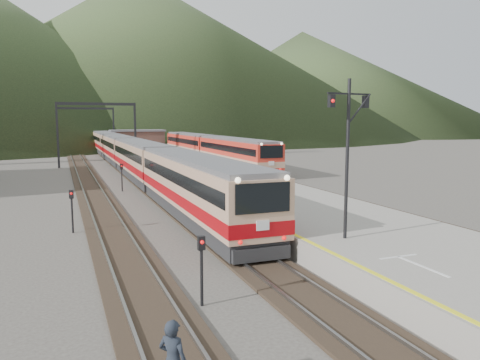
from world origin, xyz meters
name	(u,v)px	position (x,y,z in m)	size (l,w,h in m)	color
track_main	(141,179)	(0.00, 40.00, 0.07)	(2.60, 200.00, 0.23)	black
track_far	(88,182)	(-5.00, 40.00, 0.07)	(2.60, 200.00, 0.23)	black
track_second	(250,174)	(11.50, 40.00, 0.07)	(2.60, 200.00, 0.23)	black
platform	(202,175)	(5.60, 38.00, 0.50)	(8.00, 100.00, 1.00)	gray
gantry_near	(97,122)	(-2.85, 55.00, 5.59)	(9.55, 0.25, 8.00)	black
gantry_far	(86,121)	(-2.85, 80.00, 5.59)	(9.55, 0.25, 8.00)	black
station_shed	(137,138)	(5.60, 78.00, 2.57)	(9.40, 4.40, 3.10)	#52372F
hill_b	(137,54)	(30.00, 230.00, 37.50)	(220.00, 220.00, 75.00)	#2E3F22
hill_c	(302,82)	(110.00, 210.00, 25.00)	(160.00, 160.00, 50.00)	#2E3F22
main_train	(117,148)	(0.00, 59.48, 1.97)	(2.84, 97.63, 3.47)	tan
second_train	(210,149)	(11.50, 54.11, 1.99)	(2.88, 39.18, 3.51)	red
signal_mast	(348,142)	(3.52, 10.17, 4.99)	(2.19, 0.47, 6.50)	black
short_signal_a	(202,261)	(-3.36, 7.81, 1.46)	(0.23, 0.17, 2.27)	black
short_signal_b	(122,174)	(-2.68, 33.19, 1.46)	(0.24, 0.18, 2.27)	black
short_signal_c	(72,205)	(-6.90, 19.51, 1.46)	(0.24, 0.19, 2.27)	black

